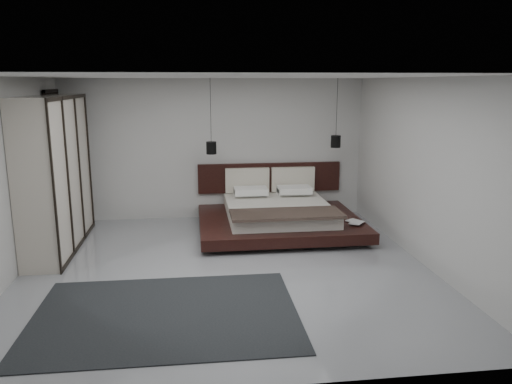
{
  "coord_description": "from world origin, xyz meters",
  "views": [
    {
      "loc": [
        -0.45,
        -7.02,
        2.73
      ],
      "look_at": [
        0.6,
        1.2,
        0.9
      ],
      "focal_mm": 35.0,
      "sensor_mm": 36.0,
      "label": 1
    }
  ],
  "objects": [
    {
      "name": "wardrobe",
      "position": [
        -2.7,
        1.36,
        1.26
      ],
      "size": [
        0.61,
        2.57,
        2.52
      ],
      "color": "beige",
      "rests_on": "floor"
    },
    {
      "name": "pendant_left",
      "position": [
        -0.1,
        2.38,
        1.52
      ],
      "size": [
        0.19,
        0.19,
        1.41
      ],
      "color": "black",
      "rests_on": "ceiling"
    },
    {
      "name": "rug",
      "position": [
        -0.82,
        -1.41,
        0.01
      ],
      "size": [
        3.16,
        2.27,
        0.01
      ],
      "primitive_type": "cube",
      "rotation": [
        0.0,
        0.0,
        -0.01
      ],
      "color": "black",
      "rests_on": "floor"
    },
    {
      "name": "book_lower",
      "position": [
        2.31,
        1.23,
        0.29
      ],
      "size": [
        0.34,
        0.36,
        0.03
      ],
      "primitive_type": "imported",
      "rotation": [
        0.0,
        0.0,
        0.59
      ],
      "color": "#99724C",
      "rests_on": "bed"
    },
    {
      "name": "floor",
      "position": [
        0.0,
        0.0,
        0.0
      ],
      "size": [
        6.0,
        6.0,
        0.0
      ],
      "primitive_type": "plane",
      "color": "gray",
      "rests_on": "ground"
    },
    {
      "name": "wall_left",
      "position": [
        -3.0,
        0.0,
        1.4
      ],
      "size": [
        0.0,
        6.0,
        6.0
      ],
      "primitive_type": "plane",
      "rotation": [
        1.57,
        0.0,
        1.57
      ],
      "color": "#BABAB8",
      "rests_on": "floor"
    },
    {
      "name": "wall_back",
      "position": [
        0.0,
        3.0,
        1.4
      ],
      "size": [
        6.0,
        0.0,
        6.0
      ],
      "primitive_type": "plane",
      "rotation": [
        1.57,
        0.0,
        0.0
      ],
      "color": "#BABAB8",
      "rests_on": "floor"
    },
    {
      "name": "lattice_screen",
      "position": [
        -2.95,
        2.45,
        1.3
      ],
      "size": [
        0.05,
        0.9,
        2.6
      ],
      "primitive_type": "cube",
      "color": "black",
      "rests_on": "floor"
    },
    {
      "name": "book_upper",
      "position": [
        2.29,
        1.19,
        0.31
      ],
      "size": [
        0.34,
        0.35,
        0.02
      ],
      "primitive_type": "imported",
      "rotation": [
        0.0,
        0.0,
        -0.66
      ],
      "color": "#99724C",
      "rests_on": "book_lower"
    },
    {
      "name": "wall_right",
      "position": [
        3.0,
        0.0,
        1.4
      ],
      "size": [
        0.0,
        6.0,
        6.0
      ],
      "primitive_type": "plane",
      "rotation": [
        1.57,
        0.0,
        -1.57
      ],
      "color": "#BABAB8",
      "rests_on": "floor"
    },
    {
      "name": "pendant_right",
      "position": [
        2.31,
        2.38,
        1.6
      ],
      "size": [
        0.19,
        0.19,
        1.32
      ],
      "color": "black",
      "rests_on": "ceiling"
    },
    {
      "name": "ceiling",
      "position": [
        0.0,
        0.0,
        2.8
      ],
      "size": [
        6.0,
        6.0,
        0.0
      ],
      "primitive_type": "plane",
      "rotation": [
        3.14,
        0.0,
        0.0
      ],
      "color": "white",
      "rests_on": "wall_back"
    },
    {
      "name": "wall_front",
      "position": [
        0.0,
        -3.0,
        1.4
      ],
      "size": [
        6.0,
        0.0,
        6.0
      ],
      "primitive_type": "plane",
      "rotation": [
        -1.57,
        0.0,
        0.0
      ],
      "color": "#BABAB8",
      "rests_on": "floor"
    },
    {
      "name": "bed",
      "position": [
        1.1,
        1.9,
        0.3
      ],
      "size": [
        2.94,
        2.46,
        1.1
      ],
      "color": "black",
      "rests_on": "floor"
    }
  ]
}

